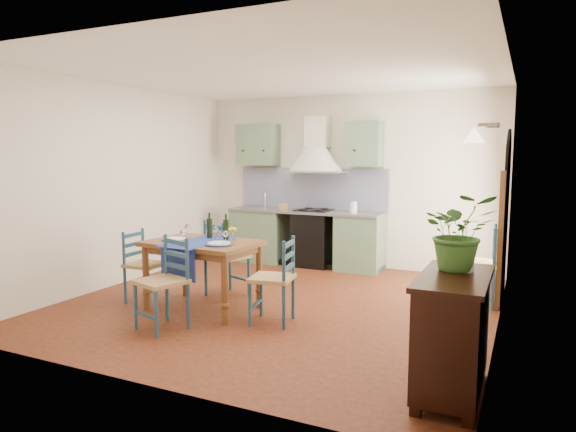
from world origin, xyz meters
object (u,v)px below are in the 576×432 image
object	(u,v)px
chair_near	(164,282)
sideboard	(452,330)
dining_table	(202,249)
potted_plant	(459,232)

from	to	relation	value
chair_near	sideboard	xyz separation A→B (m)	(2.95, -0.28, 0.01)
dining_table	sideboard	bearing A→B (deg)	-18.89
sideboard	chair_near	bearing A→B (deg)	174.61
sideboard	potted_plant	size ratio (longest dim) A/B	1.73
dining_table	chair_near	distance (m)	0.77
dining_table	chair_near	bearing A→B (deg)	-88.27
dining_table	potted_plant	xyz separation A→B (m)	(2.98, -0.83, 0.51)
chair_near	sideboard	size ratio (longest dim) A/B	0.92
sideboard	potted_plant	bearing A→B (deg)	88.62
chair_near	sideboard	world-z (taller)	chair_near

